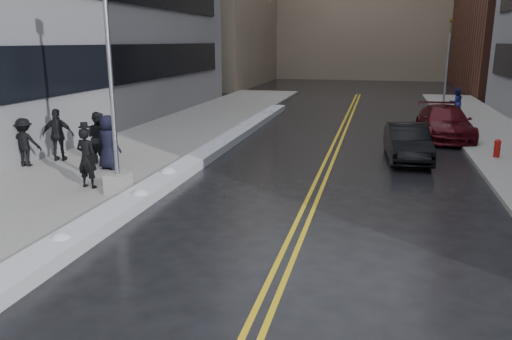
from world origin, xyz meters
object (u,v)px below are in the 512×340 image
Objects in this scene: car_black at (407,142)px; pedestrian_d at (58,135)px; pedestrian_east at (456,102)px; pedestrian_fedora at (87,158)px; traffic_signal at (447,61)px; fire_hydrant at (497,147)px; lamppost at (113,115)px; pedestrian_b at (99,138)px; pedestrian_e at (25,142)px; car_maroon at (445,123)px; pedestrian_c at (108,142)px.

pedestrian_d is at bearing -167.74° from car_black.
pedestrian_d is at bearing 25.82° from pedestrian_east.
pedestrian_fedora is 4.35m from pedestrian_d.
fire_hydrant is at bearing -87.95° from traffic_signal.
lamppost is 11.55m from car_black.
car_black is at bearing -143.50° from pedestrian_b.
lamppost is 4.37× the size of pedestrian_east.
pedestrian_fedora reaches higher than pedestrian_e.
pedestrian_fedora is (-1.20, 0.30, -1.42)m from lamppost.
fire_hydrant is at bearing -75.43° from car_maroon.
pedestrian_east reaches higher than car_maroon.
pedestrian_fedora is 12.19m from car_black.
pedestrian_b is at bearing -149.75° from car_maroon.
lamppost reaches higher than pedestrian_east.
lamppost is 3.78× the size of pedestrian_d.
pedestrian_c is at bearing -145.83° from car_maroon.
pedestrian_d is (-16.62, -4.67, 0.61)m from fire_hydrant.
pedestrian_c is 3.24m from pedestrian_e.
pedestrian_east is at bearing 90.46° from fire_hydrant.
lamppost is 16.59m from car_maroon.
pedestrian_east is (16.52, 16.00, -0.14)m from pedestrian_d.
pedestrian_east is at bearing 57.73° from lamppost.
pedestrian_b is 2.63m from pedestrian_e.
lamppost is 3.96× the size of pedestrian_fedora.
pedestrian_b is at bearing -30.35° from pedestrian_c.
fire_hydrant is at bearing 72.20° from pedestrian_east.
fire_hydrant is (12.30, 8.00, -1.98)m from lamppost.
lamppost is at bearing -144.89° from car_black.
pedestrian_b reaches higher than pedestrian_e.
pedestrian_east is at bearing -151.67° from pedestrian_d.
pedestrian_d is (-4.32, 3.33, -1.37)m from lamppost.
pedestrian_b is at bearing -167.84° from pedestrian_e.
pedestrian_c reaches higher than pedestrian_e.
car_maroon is (10.80, 12.47, -1.74)m from lamppost.
pedestrian_fedora is 0.95× the size of pedestrian_d.
pedestrian_b is 1.10× the size of pedestrian_e.
traffic_signal is at bearing -146.55° from pedestrian_d.
pedestrian_e reaches higher than pedestrian_east.
pedestrian_b is 12.06m from car_black.
pedestrian_fedora is 1.10× the size of pedestrian_east.
traffic_signal is 26.02m from pedestrian_e.
pedestrian_c is 1.10× the size of pedestrian_e.
pedestrian_e is at bearing -151.12° from car_maroon.
pedestrian_e is 24.23m from pedestrian_east.
car_black is (-3.50, -0.74, 0.17)m from fire_hydrant.
pedestrian_e is at bearing 26.49° from pedestrian_east.
pedestrian_c reaches higher than pedestrian_east.
car_black is at bearing -114.95° from car_maroon.
fire_hydrant is 0.36× the size of pedestrian_d.
pedestrian_b is at bearing -127.70° from traffic_signal.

